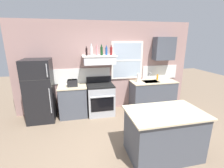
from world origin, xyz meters
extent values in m
plane|color=#7A6651|center=(0.00, 0.00, 0.00)|extent=(16.00, 16.00, 0.00)
cube|color=gray|center=(0.00, 2.23, 1.35)|extent=(5.40, 0.06, 2.70)
cube|color=silver|center=(-1.15, 2.19, 1.13)|extent=(2.50, 0.02, 0.44)
cube|color=silver|center=(1.80, 2.19, 1.13)|extent=(1.20, 0.02, 0.44)
cube|color=white|center=(0.65, 2.18, 1.55)|extent=(1.00, 0.04, 1.15)
cube|color=#9EADBC|center=(0.65, 2.17, 1.55)|extent=(0.90, 0.01, 1.05)
cube|color=white|center=(0.65, 2.16, 1.55)|extent=(0.90, 0.02, 0.04)
cube|color=black|center=(-1.90, 1.84, 0.85)|extent=(0.70, 0.68, 1.69)
cube|color=#333333|center=(-1.90, 1.50, 1.22)|extent=(0.69, 0.00, 0.01)
cylinder|color=#A5A8AD|center=(-1.60, 1.47, 0.67)|extent=(0.02, 0.02, 0.67)
cylinder|color=#A5A8AD|center=(-1.60, 1.47, 1.46)|extent=(0.02, 0.02, 0.33)
cube|color=#474C56|center=(-1.05, 1.90, 0.44)|extent=(0.76, 0.60, 0.88)
cube|color=#C6B793|center=(-1.05, 1.90, 0.90)|extent=(0.79, 0.63, 0.03)
cube|color=black|center=(-1.03, 1.87, 1.01)|extent=(0.28, 0.20, 0.19)
cube|color=black|center=(-1.03, 1.87, 1.09)|extent=(0.24, 0.16, 0.01)
cube|color=black|center=(-1.18, 1.87, 1.04)|extent=(0.02, 0.03, 0.02)
cube|color=#9EA0A5|center=(-0.25, 1.86, 0.43)|extent=(0.76, 0.64, 0.87)
cube|color=black|center=(-0.25, 1.86, 0.89)|extent=(0.76, 0.64, 0.04)
cube|color=black|center=(-0.25, 2.15, 1.00)|extent=(0.76, 0.06, 0.18)
cube|color=black|center=(-0.25, 1.54, 0.42)|extent=(0.65, 0.01, 0.40)
cylinder|color=silver|center=(-0.25, 1.50, 0.67)|extent=(0.65, 0.03, 0.03)
cube|color=silver|center=(-0.25, 1.96, 1.61)|extent=(0.88, 0.48, 0.22)
cube|color=#262628|center=(-0.25, 1.74, 1.53)|extent=(0.75, 0.02, 0.04)
cube|color=white|center=(-0.25, 1.96, 1.73)|extent=(0.96, 0.52, 0.02)
cylinder|color=black|center=(-0.60, 1.98, 1.84)|extent=(0.06, 0.06, 0.20)
cylinder|color=black|center=(-0.60, 1.98, 1.97)|extent=(0.02, 0.02, 0.05)
cylinder|color=silver|center=(-0.46, 2.02, 1.87)|extent=(0.06, 0.06, 0.26)
cylinder|color=silver|center=(-0.46, 2.02, 2.04)|extent=(0.03, 0.03, 0.06)
cylinder|color=#C67F84|center=(-0.31, 1.95, 1.86)|extent=(0.07, 0.07, 0.23)
cylinder|color=#C67F84|center=(-0.31, 1.95, 2.01)|extent=(0.03, 0.03, 0.06)
cylinder|color=#143819|center=(-0.18, 1.93, 1.86)|extent=(0.07, 0.07, 0.24)
cylinder|color=#143819|center=(-0.18, 1.93, 2.01)|extent=(0.03, 0.03, 0.06)
cylinder|color=#1E478C|center=(-0.04, 1.98, 1.85)|extent=(0.07, 0.07, 0.21)
cylinder|color=#1E478C|center=(-0.04, 1.98, 1.99)|extent=(0.03, 0.03, 0.05)
cylinder|color=maroon|center=(0.10, 1.98, 1.86)|extent=(0.07, 0.07, 0.22)
cylinder|color=maroon|center=(0.10, 1.98, 2.00)|extent=(0.03, 0.03, 0.06)
cube|color=#474C56|center=(1.45, 1.90, 0.44)|extent=(1.40, 0.60, 0.88)
cube|color=#C6B793|center=(1.45, 1.90, 0.90)|extent=(1.43, 0.63, 0.03)
cube|color=#B7BABC|center=(1.35, 1.88, 0.90)|extent=(0.48, 0.36, 0.01)
cylinder|color=silver|center=(1.35, 2.02, 1.05)|extent=(0.03, 0.03, 0.28)
cylinder|color=silver|center=(1.35, 1.94, 1.17)|extent=(0.02, 0.16, 0.02)
cylinder|color=white|center=(0.95, 1.90, 1.04)|extent=(0.11, 0.11, 0.27)
cylinder|color=orange|center=(1.63, 2.00, 1.00)|extent=(0.06, 0.06, 0.18)
cube|color=#474C56|center=(0.65, -0.17, 0.44)|extent=(1.32, 0.82, 0.88)
cube|color=#C6B793|center=(0.65, -0.17, 0.90)|extent=(1.40, 0.90, 0.03)
cube|color=#474C56|center=(1.80, 2.04, 1.90)|extent=(0.64, 0.32, 0.70)
camera|label=1|loc=(-0.89, -2.54, 2.19)|focal=25.46mm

